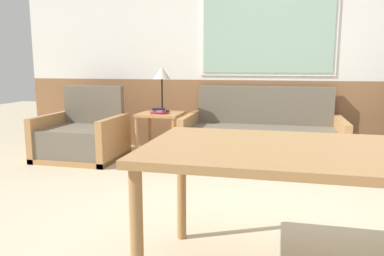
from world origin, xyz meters
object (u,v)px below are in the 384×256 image
couch (262,141)px  dining_table (347,163)px  side_table (161,121)px  table_lamp (162,77)px  armchair (83,138)px

couch → dining_table: 2.62m
couch → side_table: 1.24m
side_table → table_lamp: size_ratio=0.99×
side_table → dining_table: bearing=-54.7°
table_lamp → dining_table: bearing=-55.5°
armchair → side_table: bearing=3.6°
table_lamp → dining_table: (1.75, -2.55, -0.32)m
dining_table → armchair: bearing=140.6°
armchair → side_table: (0.92, 0.27, 0.21)m
side_table → armchair: bearing=-163.5°
armchair → couch: bearing=-3.7°
couch → dining_table: size_ratio=0.93×
couch → armchair: bearing=-170.8°
couch → side_table: (-1.22, -0.08, 0.21)m
armchair → side_table: size_ratio=1.72×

